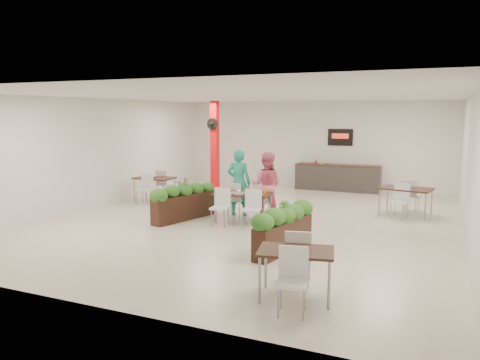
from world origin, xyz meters
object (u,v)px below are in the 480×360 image
main_table (243,197)px  side_table_b (406,192)px  planter_right (284,227)px  diner_woman (267,185)px  side_table_a (155,181)px  side_table_c (296,258)px  diner_man (239,183)px  planter_left (184,200)px  service_counter (337,177)px  red_column (215,145)px

main_table → side_table_b: bearing=34.0°
planter_right → diner_woman: bearing=116.8°
planter_right → side_table_b: size_ratio=1.18×
side_table_a → side_table_c: size_ratio=0.98×
diner_man → side_table_c: diner_man is taller
diner_woman → planter_left: size_ratio=0.85×
diner_woman → planter_right: 3.09m
planter_left → main_table: bearing=14.2°
main_table → service_counter: bearing=78.7°
main_table → side_table_c: bearing=-57.7°
service_counter → main_table: service_counter is taller
main_table → planter_left: planter_left is taller
red_column → main_table: bearing=-55.1°
service_counter → main_table: bearing=-101.3°
planter_left → planter_right: size_ratio=1.05×
red_column → planter_left: size_ratio=1.55×
side_table_c → service_counter: bearing=86.2°
diner_woman → side_table_a: bearing=-18.1°
service_counter → diner_man: bearing=-106.7°
diner_woman → planter_right: size_ratio=0.89×
main_table → side_table_c: size_ratio=1.04×
diner_man → side_table_a: bearing=-21.0°
planter_left → planter_right: bearing=-27.4°
service_counter → diner_man: (-1.57, -5.25, 0.41)m
side_table_a → planter_right: bearing=-35.1°
planter_right → side_table_c: (0.92, -2.21, 0.11)m
side_table_a → side_table_b: bearing=5.8°
side_table_b → side_table_c: size_ratio=1.00×
side_table_a → service_counter: bearing=39.9°
diner_woman → side_table_c: (2.31, -4.94, -0.26)m
diner_woman → planter_left: diner_woman is taller
red_column → service_counter: 4.56m
service_counter → diner_man: size_ratio=1.66×
service_counter → diner_woman: 5.32m
red_column → main_table: 5.03m
planter_left → side_table_b: bearing=29.0°
main_table → diner_woman: (0.41, 0.66, 0.24)m
planter_right → side_table_a: planter_right is taller
planter_right → side_table_b: 5.02m
red_column → diner_man: size_ratio=1.77×
side_table_c → diner_woman: bearing=102.7°
diner_woman → side_table_c: size_ratio=1.05×
diner_woman → planter_left: (-1.90, -1.03, -0.35)m
service_counter → side_table_a: service_counter is taller
side_table_a → planter_left: bearing=-42.8°
red_column → main_table: (2.82, -4.04, -1.01)m
planter_right → side_table_a: bearing=146.5°
side_table_a → main_table: bearing=-24.5°
main_table → diner_woman: bearing=58.0°
diner_woman → side_table_b: diner_woman is taller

